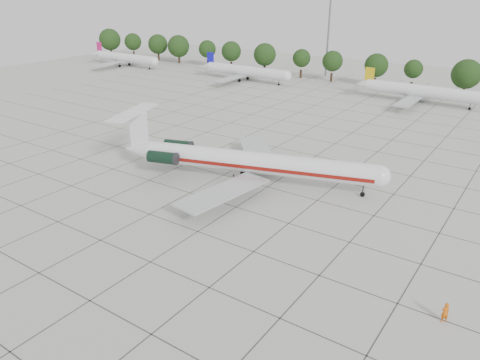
{
  "coord_description": "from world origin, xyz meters",
  "views": [
    {
      "loc": [
        32.05,
        -45.59,
        27.72
      ],
      "look_at": [
        -0.13,
        1.12,
        3.5
      ],
      "focal_mm": 35.0,
      "sensor_mm": 36.0,
      "label": 1
    }
  ],
  "objects_px": {
    "bg_airliner_b": "(246,71)",
    "floodlight_mast": "(329,29)",
    "main_airliner": "(243,161)",
    "ground_crew": "(445,312)",
    "bg_airliner_c": "(421,91)",
    "bg_airliner_a": "(125,58)"
  },
  "relations": [
    {
      "from": "bg_airliner_b",
      "to": "floodlight_mast",
      "type": "distance_m",
      "value": 28.76
    },
    {
      "from": "main_airliner",
      "to": "ground_crew",
      "type": "relative_size",
      "value": 19.8
    },
    {
      "from": "bg_airliner_b",
      "to": "main_airliner",
      "type": "bearing_deg",
      "value": -56.44
    },
    {
      "from": "bg_airliner_b",
      "to": "bg_airliner_c",
      "type": "distance_m",
      "value": 50.55
    },
    {
      "from": "bg_airliner_a",
      "to": "ground_crew",
      "type": "bearing_deg",
      "value": -31.97
    },
    {
      "from": "bg_airliner_c",
      "to": "main_airliner",
      "type": "bearing_deg",
      "value": -97.26
    },
    {
      "from": "ground_crew",
      "to": "bg_airliner_c",
      "type": "relative_size",
      "value": 0.07
    },
    {
      "from": "ground_crew",
      "to": "bg_airliner_a",
      "type": "distance_m",
      "value": 145.61
    },
    {
      "from": "bg_airliner_c",
      "to": "floodlight_mast",
      "type": "distance_m",
      "value": 41.0
    },
    {
      "from": "main_airliner",
      "to": "bg_airliner_a",
      "type": "xyz_separation_m",
      "value": [
        -91.37,
        61.4,
        -0.44
      ]
    },
    {
      "from": "main_airliner",
      "to": "floodlight_mast",
      "type": "distance_m",
      "value": 89.06
    },
    {
      "from": "floodlight_mast",
      "to": "bg_airliner_a",
      "type": "bearing_deg",
      "value": -160.56
    },
    {
      "from": "bg_airliner_a",
      "to": "floodlight_mast",
      "type": "xyz_separation_m",
      "value": [
        65.41,
        23.08,
        11.37
      ]
    },
    {
      "from": "bg_airliner_a",
      "to": "bg_airliner_b",
      "type": "distance_m",
      "value": 49.18
    },
    {
      "from": "bg_airliner_c",
      "to": "floodlight_mast",
      "type": "relative_size",
      "value": 1.11
    },
    {
      "from": "bg_airliner_a",
      "to": "bg_airliner_b",
      "type": "relative_size",
      "value": 1.0
    },
    {
      "from": "main_airliner",
      "to": "floodlight_mast",
      "type": "height_order",
      "value": "floodlight_mast"
    },
    {
      "from": "bg_airliner_a",
      "to": "floodlight_mast",
      "type": "relative_size",
      "value": 1.11
    },
    {
      "from": "ground_crew",
      "to": "main_airliner",
      "type": "bearing_deg",
      "value": -66.95
    },
    {
      "from": "ground_crew",
      "to": "bg_airliner_c",
      "type": "xyz_separation_m",
      "value": [
        -23.85,
        80.72,
        1.91
      ]
    },
    {
      "from": "bg_airliner_a",
      "to": "bg_airliner_b",
      "type": "xyz_separation_m",
      "value": [
        49.13,
        2.29,
        0.0
      ]
    },
    {
      "from": "ground_crew",
      "to": "bg_airliner_b",
      "type": "bearing_deg",
      "value": -87.79
    }
  ]
}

